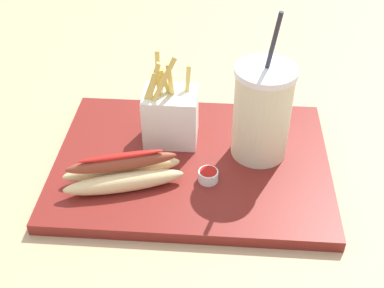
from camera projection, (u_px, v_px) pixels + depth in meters
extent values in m
cube|color=tan|center=(192.00, 172.00, 0.85)|extent=(2.40, 2.40, 0.02)
cube|color=maroon|center=(192.00, 163.00, 0.84)|extent=(0.45, 0.33, 0.02)
cylinder|color=beige|center=(262.00, 115.00, 0.80)|extent=(0.09, 0.09, 0.15)
cylinder|color=white|center=(266.00, 71.00, 0.75)|extent=(0.10, 0.10, 0.01)
cylinder|color=#262633|center=(274.00, 42.00, 0.72)|extent=(0.02, 0.02, 0.10)
cube|color=white|center=(171.00, 116.00, 0.85)|extent=(0.09, 0.07, 0.09)
cube|color=#E5C660|center=(150.00, 88.00, 0.80)|extent=(0.04, 0.02, 0.09)
cube|color=#E5C660|center=(163.00, 81.00, 0.78)|extent=(0.04, 0.01, 0.09)
cube|color=#E5C660|center=(159.00, 80.00, 0.80)|extent=(0.01, 0.03, 0.09)
cube|color=#E5C660|center=(171.00, 84.00, 0.80)|extent=(0.01, 0.03, 0.09)
cube|color=#E5C660|center=(151.00, 92.00, 0.80)|extent=(0.02, 0.01, 0.07)
cube|color=#E5C660|center=(188.00, 83.00, 0.82)|extent=(0.01, 0.03, 0.06)
cube|color=#E5C660|center=(167.00, 85.00, 0.81)|extent=(0.02, 0.01, 0.06)
cube|color=#E5C660|center=(163.00, 83.00, 0.83)|extent=(0.03, 0.02, 0.05)
cube|color=#E5C660|center=(153.00, 88.00, 0.81)|extent=(0.03, 0.02, 0.06)
ellipsoid|color=#E5C689|center=(124.00, 182.00, 0.77)|extent=(0.19, 0.08, 0.03)
ellipsoid|color=#E5C689|center=(122.00, 169.00, 0.79)|extent=(0.19, 0.08, 0.03)
ellipsoid|color=brown|center=(122.00, 163.00, 0.76)|extent=(0.17, 0.07, 0.02)
ellipsoid|color=red|center=(121.00, 156.00, 0.75)|extent=(0.13, 0.05, 0.01)
cylinder|color=white|center=(272.00, 123.00, 0.89)|extent=(0.03, 0.03, 0.02)
cylinder|color=#B2140F|center=(273.00, 119.00, 0.89)|extent=(0.03, 0.03, 0.01)
cylinder|color=white|center=(208.00, 176.00, 0.79)|extent=(0.03, 0.03, 0.02)
cylinder|color=#B2140F|center=(208.00, 172.00, 0.78)|extent=(0.03, 0.03, 0.01)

